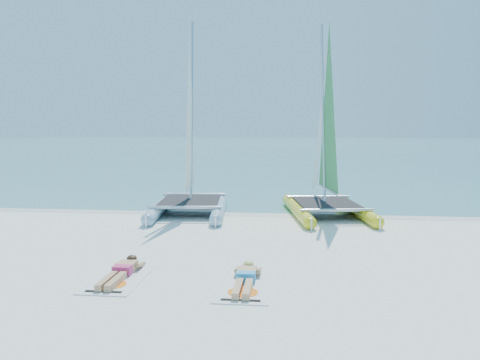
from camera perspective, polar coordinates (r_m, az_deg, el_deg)
The scene contains 9 objects.
ground at distance 11.20m, azimuth -0.91°, elevation -9.15°, with size 140.00×140.00×0.00m, color white.
sea at distance 73.78m, azimuth 5.11°, elevation 4.13°, with size 140.00×115.00×0.01m, color #6DB4B6.
wet_sand_strip at distance 16.53m, azimuth 1.43°, elevation -4.02°, with size 140.00×1.40×0.01m, color silver.
catamaran_blue at distance 16.50m, azimuth -6.14°, elevation 3.34°, with size 3.00×5.43×7.11m.
catamaran_yellow at distance 16.61m, azimuth 10.24°, elevation 3.47°, with size 3.16×5.55×6.90m.
towel_a at distance 9.79m, azimuth -14.61°, elevation -11.61°, with size 1.00×1.85×0.02m, color white.
sunbather_a at distance 9.93m, azimuth -14.23°, elevation -10.68°, with size 0.37×1.73×0.26m.
towel_b at distance 9.09m, azimuth 0.58°, elevation -12.84°, with size 1.00×1.85×0.02m, color white.
sunbather_b at distance 9.24m, azimuth 0.69°, elevation -11.81°, with size 0.37×1.73×0.26m.
Camera 1 is at (1.33, -10.70, 3.02)m, focal length 35.00 mm.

